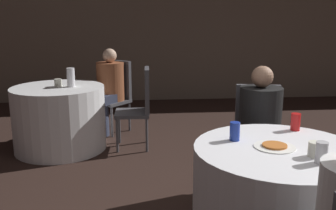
{
  "coord_description": "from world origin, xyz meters",
  "views": [
    {
      "loc": [
        -0.93,
        -2.05,
        1.53
      ],
      "look_at": [
        -0.68,
        0.83,
        0.85
      ],
      "focal_mm": 40.0,
      "sensor_mm": 36.0,
      "label": 1
    }
  ],
  "objects": [
    {
      "name": "bottle_far",
      "position": [
        -1.67,
        2.27,
        0.86
      ],
      "size": [
        0.09,
        0.09,
        0.22
      ],
      "color": "white",
      "rests_on": "table_far"
    },
    {
      "name": "cup_near",
      "position": [
        0.08,
        -0.12,
        0.79
      ],
      "size": [
        0.08,
        0.08,
        0.09
      ],
      "color": "silver",
      "rests_on": "table_near"
    },
    {
      "name": "cup_far",
      "position": [
        -1.82,
        2.3,
        0.79
      ],
      "size": [
        0.08,
        0.08,
        0.09
      ],
      "color": "silver",
      "rests_on": "table_far"
    },
    {
      "name": "chair_near_north",
      "position": [
        0.12,
        0.98,
        0.56
      ],
      "size": [
        0.47,
        0.47,
        0.96
      ],
      "rotation": [
        0.0,
        0.0,
        -3.33
      ],
      "color": "#47474C",
      "rests_on": "ground_plane"
    },
    {
      "name": "wall_back",
      "position": [
        0.0,
        4.91,
        1.4
      ],
      "size": [
        16.0,
        0.06,
        2.8
      ],
      "color": "#7A6B5B",
      "rests_on": "ground_plane"
    },
    {
      "name": "chair_far_east",
      "position": [
        -0.87,
        2.25,
        0.56
      ],
      "size": [
        0.42,
        0.41,
        0.96
      ],
      "rotation": [
        0.0,
        0.0,
        1.54
      ],
      "color": "#47474C",
      "rests_on": "ground_plane"
    },
    {
      "name": "soda_can_red",
      "position": [
        0.19,
        0.39,
        0.81
      ],
      "size": [
        0.07,
        0.07,
        0.12
      ],
      "color": "red",
      "rests_on": "table_near"
    },
    {
      "name": "soda_can_blue",
      "position": [
        -0.3,
        0.21,
        0.81
      ],
      "size": [
        0.07,
        0.07,
        0.12
      ],
      "color": "#1E38A5",
      "rests_on": "table_near"
    },
    {
      "name": "soda_can_silver",
      "position": [
        0.07,
        -0.21,
        0.81
      ],
      "size": [
        0.07,
        0.07,
        0.12
      ],
      "color": "silver",
      "rests_on": "table_near"
    },
    {
      "name": "chair_far_northeast",
      "position": [
        -1.19,
        2.99,
        0.56
      ],
      "size": [
        0.56,
        0.56,
        0.96
      ],
      "rotation": [
        0.0,
        0.0,
        -3.87
      ],
      "color": "#47474C",
      "rests_on": "ground_plane"
    },
    {
      "name": "person_black_shirt",
      "position": [
        0.09,
        0.82,
        0.58
      ],
      "size": [
        0.39,
        0.51,
        1.15
      ],
      "rotation": [
        0.0,
        0.0,
        -3.33
      ],
      "color": "#33384C",
      "rests_on": "ground_plane"
    },
    {
      "name": "person_floral_shirt",
      "position": [
        -1.3,
        2.87,
        0.58
      ],
      "size": [
        0.49,
        0.5,
        1.13
      ],
      "rotation": [
        0.0,
        0.0,
        -3.87
      ],
      "color": "#33384C",
      "rests_on": "ground_plane"
    },
    {
      "name": "pizza_plate_near",
      "position": [
        -0.09,
        0.06,
        0.76
      ],
      "size": [
        0.25,
        0.25,
        0.02
      ],
      "color": "white",
      "rests_on": "table_near"
    },
    {
      "name": "table_far",
      "position": [
        -1.83,
        2.28,
        0.37
      ],
      "size": [
        1.06,
        1.06,
        0.75
      ],
      "color": "white",
      "rests_on": "ground_plane"
    },
    {
      "name": "table_near",
      "position": [
        -0.06,
        0.05,
        0.37
      ],
      "size": [
        1.06,
        1.06,
        0.75
      ],
      "color": "silver",
      "rests_on": "ground_plane"
    }
  ]
}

